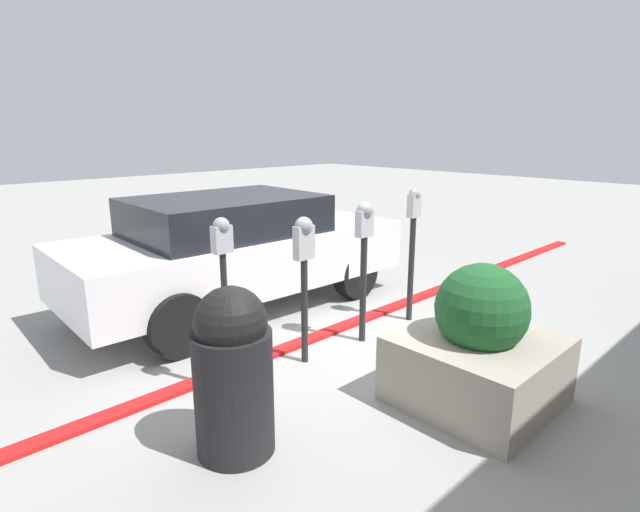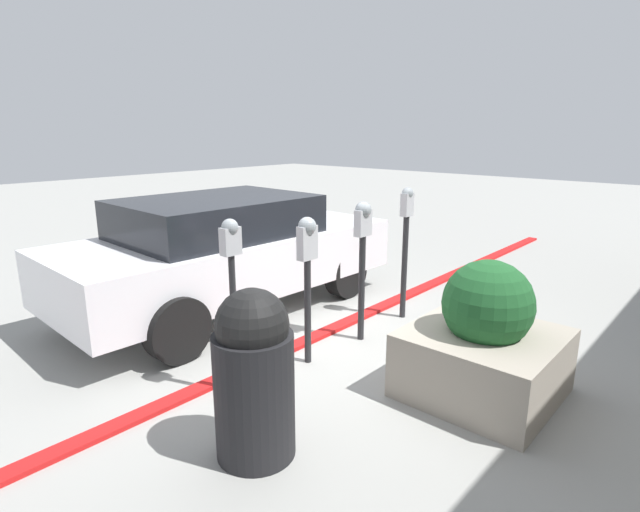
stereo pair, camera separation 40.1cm
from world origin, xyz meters
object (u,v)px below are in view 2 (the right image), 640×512
Objects in this scene: parking_meter_nearest at (232,271)px; planter_box at (484,343)px; parking_meter_fourth at (406,234)px; parking_meter_middle at (363,243)px; parking_meter_second at (307,259)px; parked_car_front at (227,250)px; trash_bin at (254,374)px.

parking_meter_nearest is 1.29× the size of planter_box.
parking_meter_middle is at bearing -178.75° from parking_meter_fourth.
parking_meter_middle is 1.59m from planter_box.
planter_box is at bearing -69.95° from parking_meter_second.
parking_meter_middle is at bearing 81.19° from planter_box.
parking_meter_second is at bearing 176.04° from parking_meter_middle.
parking_meter_nearest is 0.85m from parking_meter_second.
parked_car_front is (-1.20, 1.80, -0.26)m from parking_meter_fourth.
planter_box is 0.98× the size of trash_bin.
trash_bin is at bearing -120.15° from parking_meter_nearest.
parked_car_front is at bearing 92.03° from planter_box.
trash_bin is (-1.27, -0.69, -0.43)m from parking_meter_second.
parked_car_front is (1.28, 1.73, -0.34)m from parking_meter_nearest.
planter_box is at bearing -98.81° from parking_meter_middle.
parking_meter_middle is at bearing -3.96° from parking_meter_second.
parking_meter_fourth is at bearing 53.70° from planter_box.
parking_meter_middle is 1.26× the size of planter_box.
parking_meter_second is 1.63m from parking_meter_fourth.
parking_meter_second is at bearing -101.90° from parked_car_front.
parking_meter_fourth is (0.86, 0.02, -0.04)m from parking_meter_middle.
parking_meter_fourth is (2.48, -0.07, -0.08)m from parking_meter_nearest.
parking_meter_middle is 0.35× the size of parked_car_front.
trash_bin is (-1.70, -2.45, -0.15)m from parked_car_front.
parked_car_front is at bearing 53.43° from parking_meter_nearest.
parking_meter_second is (0.85, -0.03, -0.06)m from parking_meter_nearest.
parking_meter_nearest is 1.63m from parking_meter_middle.
parking_meter_middle reaches higher than trash_bin.
parking_meter_nearest is at bearing 132.23° from planter_box.
parking_meter_second is at bearing 178.77° from parking_meter_fourth.
parking_meter_fourth reaches higher than parking_meter_nearest.
planter_box is (-1.08, -1.47, -0.56)m from parking_meter_fourth.
parking_meter_nearest is 0.98× the size of parking_meter_fourth.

